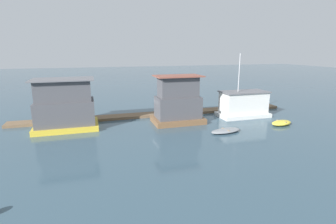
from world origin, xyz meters
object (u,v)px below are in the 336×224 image
object	(u,v)px
houseboat_brown	(178,102)
mooring_post_far_left	(167,109)
dinghy_yellow	(281,123)
mooring_post_near_left	(73,118)
houseboat_white	(243,104)
houseboat_yellow	(65,106)
dinghy_grey	(226,131)
mooring_post_far_right	(245,104)

from	to	relation	value
houseboat_brown	mooring_post_far_left	xyz separation A→B (m)	(-0.44, 2.64, -1.30)
dinghy_yellow	mooring_post_near_left	distance (m)	22.65
houseboat_white	mooring_post_near_left	size ratio (longest dim) A/B	5.10
houseboat_yellow	houseboat_white	distance (m)	20.29
dinghy_yellow	mooring_post_far_left	bearing A→B (deg)	147.69
dinghy_grey	mooring_post_far_right	xyz separation A→B (m)	(6.87, 7.46, 0.84)
mooring_post_far_left	mooring_post_near_left	bearing A→B (deg)	180.00
houseboat_yellow	houseboat_brown	bearing A→B (deg)	-5.33
mooring_post_near_left	dinghy_yellow	bearing A→B (deg)	-17.66
houseboat_brown	mooring_post_far_right	distance (m)	10.65
houseboat_yellow	dinghy_yellow	distance (m)	22.90
houseboat_brown	mooring_post_far_right	bearing A→B (deg)	14.46
mooring_post_near_left	mooring_post_far_left	world-z (taller)	mooring_post_far_left
mooring_post_near_left	dinghy_grey	bearing A→B (deg)	-27.20
houseboat_yellow	mooring_post_far_left	xyz separation A→B (m)	(11.31, 1.54, -1.40)
houseboat_brown	dinghy_yellow	world-z (taller)	houseboat_brown
houseboat_yellow	mooring_post_far_right	size ratio (longest dim) A/B	3.09
houseboat_white	dinghy_grey	world-z (taller)	houseboat_white
houseboat_yellow	dinghy_grey	bearing A→B (deg)	-21.38
dinghy_yellow	mooring_post_far_right	world-z (taller)	mooring_post_far_right
mooring_post_far_right	dinghy_yellow	bearing A→B (deg)	-88.41
dinghy_yellow	dinghy_grey	bearing A→B (deg)	-175.24
houseboat_yellow	mooring_post_near_left	xyz separation A→B (m)	(0.60, 1.54, -1.65)
houseboat_yellow	houseboat_white	world-z (taller)	houseboat_white
houseboat_white	houseboat_yellow	bearing A→B (deg)	177.84
houseboat_yellow	houseboat_brown	distance (m)	11.80
houseboat_brown	dinghy_yellow	distance (m)	11.44
mooring_post_near_left	mooring_post_far_left	distance (m)	10.72
houseboat_yellow	dinghy_yellow	world-z (taller)	houseboat_yellow
houseboat_yellow	dinghy_grey	xyz separation A→B (m)	(15.11, -5.91, -2.22)
mooring_post_far_left	dinghy_grey	bearing A→B (deg)	-62.99
mooring_post_far_left	houseboat_yellow	bearing A→B (deg)	-172.23
mooring_post_near_left	mooring_post_far_left	bearing A→B (deg)	0.00
houseboat_white	dinghy_grey	bearing A→B (deg)	-134.99
houseboat_yellow	mooring_post_near_left	world-z (taller)	houseboat_yellow
houseboat_brown	dinghy_yellow	size ratio (longest dim) A/B	1.92
houseboat_yellow	houseboat_brown	size ratio (longest dim) A/B	1.12
dinghy_grey	mooring_post_far_left	bearing A→B (deg)	117.01
mooring_post_far_left	mooring_post_far_right	bearing A→B (deg)	0.00
houseboat_yellow	mooring_post_far_right	xyz separation A→B (m)	(21.98, 1.54, -1.38)
houseboat_white	houseboat_brown	bearing A→B (deg)	-177.76
dinghy_grey	mooring_post_near_left	world-z (taller)	mooring_post_near_left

